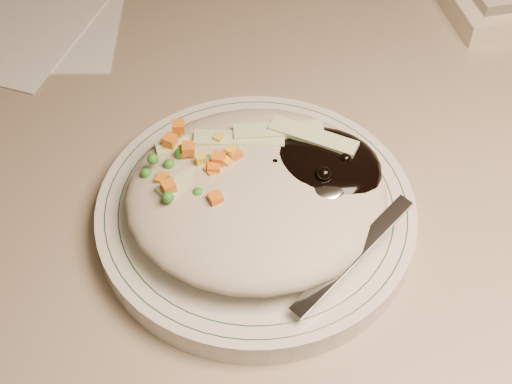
{
  "coord_description": "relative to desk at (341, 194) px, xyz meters",
  "views": [
    {
      "loc": [
        -0.14,
        0.85,
        1.18
      ],
      "look_at": [
        -0.11,
        1.19,
        0.78
      ],
      "focal_mm": 50.0,
      "sensor_mm": 36.0,
      "label": 1
    }
  ],
  "objects": [
    {
      "name": "plate_rim",
      "position": [
        -0.11,
        -0.19,
        0.22
      ],
      "size": [
        0.23,
        0.23,
        0.0
      ],
      "color": "#144723",
      "rests_on": "plate"
    },
    {
      "name": "desk",
      "position": [
        0.0,
        0.0,
        0.0
      ],
      "size": [
        1.4,
        0.7,
        0.74
      ],
      "color": "gray",
      "rests_on": "ground"
    },
    {
      "name": "plate",
      "position": [
        -0.11,
        -0.19,
        0.21
      ],
      "size": [
        0.24,
        0.24,
        0.02
      ],
      "primitive_type": "cylinder",
      "color": "silver",
      "rests_on": "desk"
    },
    {
      "name": "meal",
      "position": [
        -0.11,
        -0.19,
        0.24
      ],
      "size": [
        0.2,
        0.19,
        0.05
      ],
      "color": "#AEA68D",
      "rests_on": "plate"
    }
  ]
}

